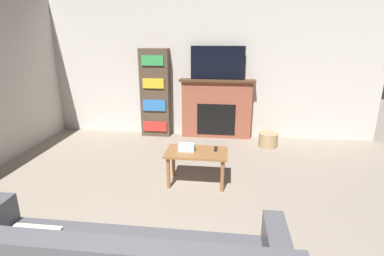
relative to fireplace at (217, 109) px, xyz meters
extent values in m
cube|color=beige|center=(-0.38, 0.14, 0.76)|extent=(6.93, 0.06, 2.70)
cube|color=brown|center=(0.00, 0.00, -0.02)|extent=(1.37, 0.22, 1.13)
cube|color=black|center=(0.00, -0.11, -0.20)|extent=(0.75, 0.01, 0.62)
cube|color=#4C331E|center=(0.00, -0.02, 0.56)|extent=(1.47, 0.28, 0.04)
cube|color=black|center=(0.00, -0.02, 0.90)|extent=(1.03, 0.03, 0.63)
cube|color=black|center=(0.00, -0.03, 0.90)|extent=(0.99, 0.01, 0.59)
cube|color=silver|center=(-1.10, -4.19, -0.04)|extent=(0.36, 0.14, 0.28)
cube|color=brown|center=(-0.18, -2.04, -0.13)|extent=(0.84, 0.50, 0.03)
cylinder|color=brown|center=(-0.54, -2.23, -0.36)|extent=(0.05, 0.05, 0.45)
cylinder|color=brown|center=(0.18, -2.23, -0.36)|extent=(0.05, 0.05, 0.45)
cylinder|color=brown|center=(-0.54, -1.86, -0.36)|extent=(0.05, 0.05, 0.45)
cylinder|color=brown|center=(0.18, -1.86, -0.36)|extent=(0.05, 0.05, 0.45)
cube|color=silver|center=(-0.32, -2.04, -0.06)|extent=(0.22, 0.12, 0.10)
cube|color=black|center=(0.08, -1.95, -0.10)|extent=(0.04, 0.15, 0.02)
cube|color=#4C3D2D|center=(-1.23, -0.02, 0.28)|extent=(0.57, 0.26, 1.75)
cube|color=red|center=(-1.23, -0.16, -0.37)|extent=(0.48, 0.03, 0.20)
cube|color=#2D70B7|center=(-1.23, -0.16, 0.07)|extent=(0.46, 0.03, 0.22)
cube|color=gold|center=(-1.23, -0.16, 0.50)|extent=(0.42, 0.03, 0.19)
cube|color=green|center=(-1.23, -0.16, 0.94)|extent=(0.43, 0.03, 0.19)
cylinder|color=tan|center=(0.99, -0.45, -0.46)|extent=(0.35, 0.35, 0.26)
camera|label=1|loc=(0.22, -5.82, 1.42)|focal=28.00mm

